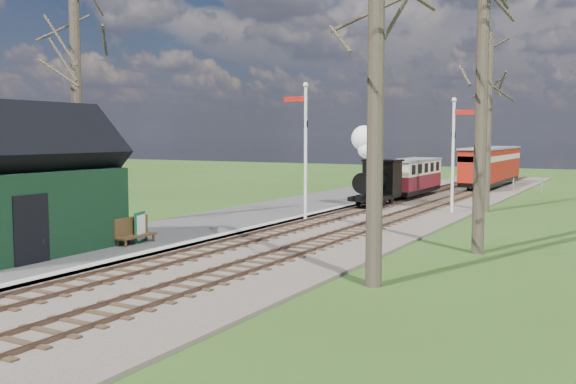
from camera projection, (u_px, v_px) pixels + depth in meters
name	position (u px, v px, depth m)	size (l,w,h in m)	color
ground	(6.00, 308.00, 14.50)	(140.00, 140.00, 0.00)	#304B17
distant_hills	(523.00, 316.00, 71.28)	(114.40, 48.00, 22.02)	#385B23
ballast_bed	(394.00, 210.00, 33.02)	(8.00, 60.00, 0.10)	brown
track_near	(370.00, 208.00, 33.64)	(1.60, 60.00, 0.15)	brown
track_far	(418.00, 211.00, 32.38)	(1.60, 60.00, 0.15)	brown
platform	(228.00, 221.00, 28.37)	(5.00, 44.00, 0.20)	#474442
coping_strip	(273.00, 225.00, 27.26)	(0.40, 44.00, 0.21)	#B2AD9E
station_shed	(24.00, 188.00, 19.86)	(3.25, 6.30, 4.78)	black
semaphore_near	(304.00, 141.00, 28.48)	(1.22, 0.24, 6.22)	silver
semaphore_far	(455.00, 146.00, 31.24)	(1.22, 0.24, 5.72)	silver
bare_trees	(279.00, 97.00, 22.19)	(15.51, 22.39, 12.00)	#382D23
fence_line	(448.00, 182.00, 45.64)	(12.60, 0.08, 1.00)	slate
locomotive	(375.00, 172.00, 34.06)	(1.68, 3.91, 4.19)	black
coach	(411.00, 175.00, 39.37)	(1.96, 6.70, 2.06)	black
red_carriage_a	(483.00, 167.00, 44.94)	(2.31, 5.73, 2.43)	black
red_carriage_b	(498.00, 164.00, 49.73)	(2.31, 5.73, 2.43)	black
sign_board	(140.00, 227.00, 22.10)	(0.29, 0.71, 1.06)	#104D2A
bench	(133.00, 231.00, 21.89)	(0.47, 1.60, 0.92)	#422F17
person	(45.00, 239.00, 18.89)	(0.47, 0.31, 1.29)	black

